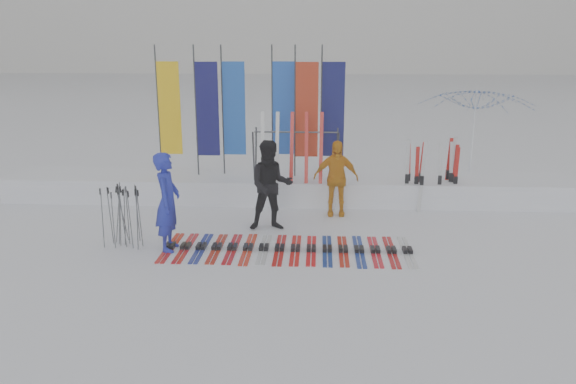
# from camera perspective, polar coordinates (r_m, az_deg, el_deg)

# --- Properties ---
(ground) EXTENTS (120.00, 120.00, 0.00)m
(ground) POSITION_cam_1_polar(r_m,az_deg,el_deg) (9.90, -1.68, -8.01)
(ground) COLOR white
(ground) RESTS_ON ground
(snow_bank) EXTENTS (14.00, 1.60, 0.60)m
(snow_bank) POSITION_cam_1_polar(r_m,az_deg,el_deg) (14.16, -0.15, 0.44)
(snow_bank) COLOR white
(snow_bank) RESTS_ON ground
(person_blue) EXTENTS (0.47, 0.70, 1.90)m
(person_blue) POSITION_cam_1_polar(r_m,az_deg,el_deg) (10.81, -12.14, -1.00)
(person_blue) COLOR #1E28B2
(person_blue) RESTS_ON ground
(person_black) EXTENTS (1.03, 0.87, 1.91)m
(person_black) POSITION_cam_1_polar(r_m,az_deg,el_deg) (11.74, -1.75, 0.65)
(person_black) COLOR black
(person_black) RESTS_ON ground
(person_yellow) EXTENTS (1.02, 0.43, 1.74)m
(person_yellow) POSITION_cam_1_polar(r_m,az_deg,el_deg) (12.79, 4.88, 1.41)
(person_yellow) COLOR orange
(person_yellow) RESTS_ON ground
(tent_canopy) EXTENTS (3.79, 3.83, 2.77)m
(tent_canopy) POSITION_cam_1_polar(r_m,az_deg,el_deg) (15.84, 18.27, 5.26)
(tent_canopy) COLOR white
(tent_canopy) RESTS_ON ground
(ski_row) EXTENTS (4.73, 1.69, 0.07)m
(ski_row) POSITION_cam_1_polar(r_m,az_deg,el_deg) (10.81, 0.02, -5.75)
(ski_row) COLOR #BA120E
(ski_row) RESTS_ON ground
(pole_cluster) EXTENTS (0.74, 0.61, 1.24)m
(pole_cluster) POSITION_cam_1_polar(r_m,az_deg,el_deg) (11.35, -16.40, -2.39)
(pole_cluster) COLOR #595B60
(pole_cluster) RESTS_ON ground
(feather_flags) EXTENTS (4.65, 0.31, 3.20)m
(feather_flags) POSITION_cam_1_polar(r_m,az_deg,el_deg) (14.03, -3.46, 8.37)
(feather_flags) COLOR #383A3F
(feather_flags) RESTS_ON ground
(ski_rack) EXTENTS (2.04, 0.80, 1.23)m
(ski_rack) POSITION_cam_1_polar(r_m,az_deg,el_deg) (13.52, 0.83, 4.44)
(ski_rack) COLOR #383A3F
(ski_rack) RESTS_ON ground
(upright_skis) EXTENTS (1.33, 0.92, 1.70)m
(upright_skis) POSITION_cam_1_polar(r_m,az_deg,el_deg) (13.84, 14.63, 1.69)
(upright_skis) COLOR red
(upright_skis) RESTS_ON ground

